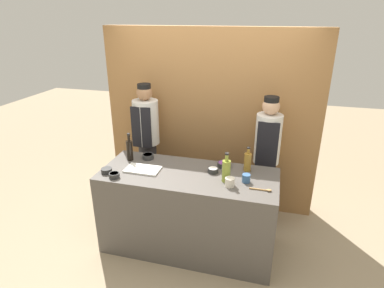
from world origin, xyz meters
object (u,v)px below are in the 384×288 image
bottle_oil (226,170)px  chef_right (266,156)px  sauce_bowl_white (213,170)px  bottle_soy (130,150)px  sauce_bowl_purple (224,164)px  sauce_bowl_brown (107,170)px  chef_left (147,142)px  sauce_bowl_green (114,175)px  bottle_vinegar (248,161)px  wooden_spoon (263,190)px  sauce_bowl_red (148,156)px  cup_cream (230,182)px  cutting_board (143,169)px  cup_blue (246,178)px

bottle_oil → chef_right: (0.37, 0.81, -0.16)m
sauce_bowl_white → bottle_soy: (-1.00, 0.06, 0.10)m
sauce_bowl_purple → sauce_bowl_brown: bearing=-158.3°
bottle_oil → chef_left: chef_left is taller
sauce_bowl_purple → sauce_bowl_green: bearing=-152.5°
bottle_vinegar → chef_left: (-1.39, 0.51, -0.11)m
wooden_spoon → chef_left: size_ratio=0.13×
sauce_bowl_red → bottle_vinegar: bearing=-0.1°
bottle_oil → cup_cream: size_ratio=3.31×
cutting_board → sauce_bowl_brown: bearing=-155.8°
sauce_bowl_green → wooden_spoon: sauce_bowl_green is taller
sauce_bowl_brown → cup_cream: size_ratio=1.22×
sauce_bowl_red → cup_blue: 1.21m
cutting_board → wooden_spoon: bearing=-4.4°
sauce_bowl_green → chef_left: size_ratio=0.06×
bottle_vinegar → chef_right: size_ratio=0.17×
bottle_oil → cup_cream: (0.05, -0.09, -0.08)m
sauce_bowl_white → cutting_board: (-0.75, -0.15, -0.02)m
sauce_bowl_red → sauce_bowl_brown: bearing=-122.6°
cup_blue → wooden_spoon: cup_blue is taller
sauce_bowl_white → sauce_bowl_green: bearing=-158.3°
cup_cream → wooden_spoon: cup_cream is taller
chef_left → sauce_bowl_green: bearing=-86.5°
sauce_bowl_brown → chef_left: (0.07, 0.96, -0.03)m
sauce_bowl_purple → sauce_bowl_brown: size_ratio=1.27×
chef_left → sauce_bowl_brown: bearing=-94.0°
wooden_spoon → cup_blue: bearing=143.5°
sauce_bowl_red → cup_cream: cup_cream is taller
sauce_bowl_white → sauce_bowl_green: size_ratio=1.06×
sauce_bowl_red → cup_blue: size_ratio=1.57×
bottle_soy → chef_right: size_ratio=0.20×
sauce_bowl_red → chef_left: size_ratio=0.08×
cup_cream → wooden_spoon: size_ratio=0.44×
sauce_bowl_brown → bottle_oil: 1.28m
bottle_soy → chef_right: chef_right is taller
sauce_bowl_red → cutting_board: 0.30m
chef_left → sauce_bowl_purple: bearing=-23.3°
bottle_oil → sauce_bowl_white: bearing=136.4°
sauce_bowl_white → sauce_bowl_red: bearing=169.9°
sauce_bowl_purple → cutting_board: 0.90m
bottle_oil → chef_left: 1.45m
cutting_board → bottle_soy: bottle_soy is taller
wooden_spoon → sauce_bowl_white: bearing=155.2°
sauce_bowl_brown → chef_right: (1.64, 0.96, -0.06)m
sauce_bowl_red → chef_right: (1.35, 0.50, -0.06)m
sauce_bowl_green → chef_left: chef_left is taller
sauce_bowl_green → chef_left: bearing=93.5°
bottle_soy → chef_left: 0.61m
sauce_bowl_green → cup_blue: size_ratio=1.30×
sauce_bowl_red → chef_left: 0.55m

